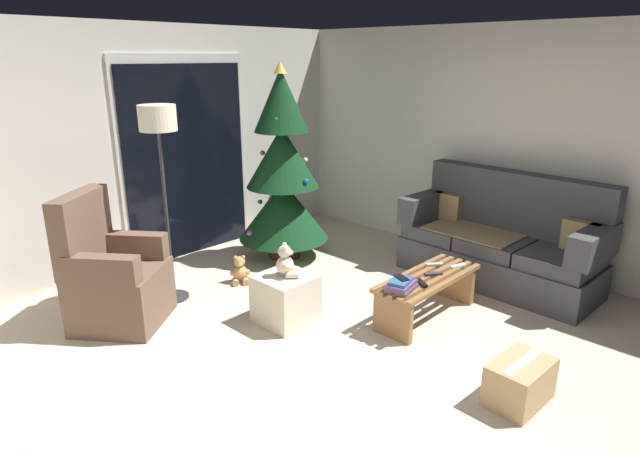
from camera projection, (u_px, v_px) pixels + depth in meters
ground_plane at (352, 374)px, 3.81m from camera, size 7.00×7.00×0.00m
wall_back at (126, 151)px, 5.43m from camera, size 5.72×0.12×2.50m
wall_right at (537, 152)px, 5.40m from camera, size 0.12×6.00×2.50m
patio_door_frame at (186, 158)px, 5.88m from camera, size 1.60×0.02×2.20m
patio_door_glass at (188, 163)px, 5.89m from camera, size 1.50×0.02×2.10m
couch at (501, 243)px, 5.30m from camera, size 0.85×1.97×1.08m
coffee_table at (427, 290)px, 4.58m from camera, size 1.10×0.40×0.39m
remote_black at (421, 283)px, 4.37m from camera, size 0.12×0.16×0.02m
remote_white at (458, 266)px, 4.72m from camera, size 0.16×0.09×0.02m
remote_graphite at (433, 274)px, 4.55m from camera, size 0.15×0.12×0.02m
remote_silver at (434, 265)px, 4.75m from camera, size 0.15×0.13×0.02m
book_stack at (401, 285)px, 4.26m from camera, size 0.29×0.24×0.09m
cell_phone at (401, 277)px, 4.27m from camera, size 0.12×0.16×0.01m
christmas_tree at (283, 175)px, 5.78m from camera, size 1.00×1.00×2.12m
armchair at (113, 278)px, 4.45m from camera, size 0.96×0.96×1.13m
floor_lamp at (159, 138)px, 4.55m from camera, size 0.32×0.32×1.78m
ottoman at (286, 299)px, 4.52m from camera, size 0.44×0.44×0.42m
teddy_bear_cream at (286, 263)px, 4.42m from camera, size 0.22×0.21×0.29m
teddy_bear_honey_by_tree at (240, 271)px, 5.33m from camera, size 0.21×0.22×0.29m
cardboard_box_taped_mid_floor at (520, 382)px, 3.47m from camera, size 0.47×0.32×0.30m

